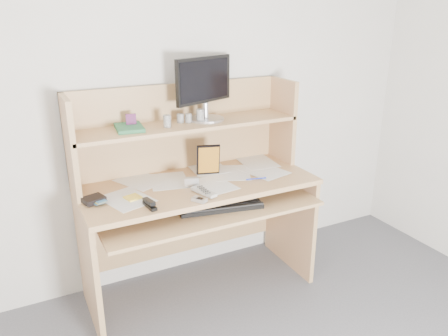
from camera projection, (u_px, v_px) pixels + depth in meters
name	position (u px, v px, depth m)	size (l,w,h in m)	color
back_wall	(176.00, 91.00, 2.71)	(3.60, 0.04, 2.50)	silver
desk	(193.00, 186.00, 2.70)	(1.40, 0.70, 1.30)	tan
paper_clutter	(198.00, 182.00, 2.61)	(1.32, 0.54, 0.01)	silver
keyboard	(220.00, 205.00, 2.51)	(0.50, 0.26, 0.03)	black
tv_remote	(204.00, 192.00, 2.44)	(0.05, 0.17, 0.02)	#A9A9A3
flip_phone	(199.00, 199.00, 2.35)	(0.04, 0.08, 0.02)	#B2B2B4
stapler	(150.00, 203.00, 2.27)	(0.03, 0.12, 0.04)	black
wallet	(93.00, 199.00, 2.33)	(0.11, 0.09, 0.03)	black
sticky_note_pad	(133.00, 198.00, 2.39)	(0.08, 0.08, 0.01)	#FFF043
digital_camera	(192.00, 182.00, 2.54)	(0.08, 0.03, 0.05)	silver
game_case	(208.00, 160.00, 2.68)	(0.14, 0.02, 0.20)	black
blue_pen	(256.00, 179.00, 2.65)	(0.01, 0.01, 0.13)	#1628A9
card_box	(131.00, 121.00, 2.51)	(0.06, 0.02, 0.08)	#A5162E
shelf_book	(129.00, 128.00, 2.49)	(0.15, 0.21, 0.02)	#338147
chip_stack_a	(188.00, 118.00, 2.63)	(0.04, 0.04, 0.05)	black
chip_stack_b	(167.00, 121.00, 2.52)	(0.04, 0.04, 0.07)	white
chip_stack_c	(180.00, 118.00, 2.63)	(0.04, 0.04, 0.05)	black
chip_stack_d	(200.00, 116.00, 2.64)	(0.05, 0.05, 0.08)	silver
monitor	(204.00, 87.00, 2.65)	(0.42, 0.23, 0.38)	#B4B3B8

